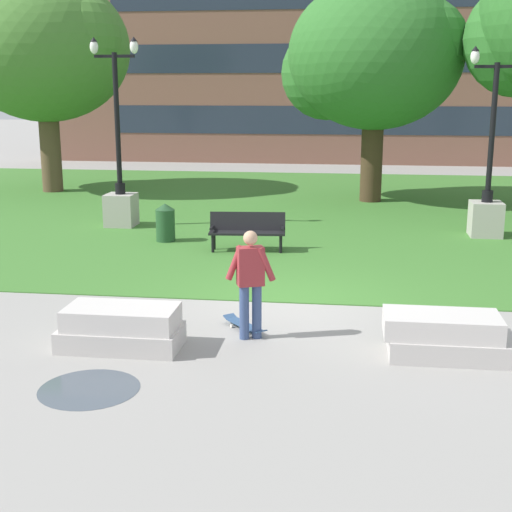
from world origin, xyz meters
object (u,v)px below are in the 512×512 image
park_bench_near_right (247,229)px  lamp_post_center (120,189)px  person_skateboarder (250,279)px  lamp_post_right (487,199)px  skateboard (245,325)px  concrete_block_center (121,328)px  trash_bin (165,222)px  concrete_block_left (447,337)px

park_bench_near_right → lamp_post_center: bearing=146.8°
person_skateboarder → lamp_post_right: size_ratio=0.36×
skateboard → lamp_post_center: lamp_post_center is taller
concrete_block_center → lamp_post_center: lamp_post_center is taller
park_bench_near_right → lamp_post_right: (5.92, 2.46, 0.46)m
park_bench_near_right → trash_bin: bearing=160.9°
skateboard → lamp_post_center: (-4.71, 8.23, 0.97)m
lamp_post_right → concrete_block_center: bearing=-127.0°
concrete_block_center → park_bench_near_right: bearing=81.9°
trash_bin → lamp_post_center: bearing=133.8°
concrete_block_center → person_skateboarder: (1.86, 0.67, 0.66)m
lamp_post_center → person_skateboarder: bearing=-60.5°
skateboard → lamp_post_center: size_ratio=0.18×
person_skateboarder → lamp_post_right: lamp_post_right is taller
concrete_block_left → person_skateboarder: person_skateboarder is taller
person_skateboarder → lamp_post_center: bearing=119.5°
person_skateboarder → lamp_post_center: (-4.86, 8.59, 0.09)m
park_bench_near_right → trash_bin: trash_bin is taller
concrete_block_center → lamp_post_center: size_ratio=0.35×
skateboard → park_bench_near_right: (-0.77, 5.65, 0.45)m
trash_bin → concrete_block_center: bearing=-80.4°
concrete_block_left → lamp_post_center: size_ratio=0.37×
concrete_block_center → lamp_post_center: (-3.00, 9.26, 0.75)m
person_skateboarder → lamp_post_right: 9.83m
skateboard → lamp_post_right: bearing=57.5°
skateboard → lamp_post_right: lamp_post_right is taller
concrete_block_center → person_skateboarder: person_skateboarder is taller
park_bench_near_right → lamp_post_right: lamp_post_right is taller
concrete_block_center → skateboard: (1.71, 1.03, -0.22)m
concrete_block_center → lamp_post_right: (6.87, 9.13, 0.69)m
park_bench_near_right → trash_bin: size_ratio=1.91×
concrete_block_center → concrete_block_left: (4.79, 0.26, 0.00)m
person_skateboarder → skateboard: person_skateboarder is taller
park_bench_near_right → trash_bin: (-2.20, 0.76, -0.04)m
lamp_post_center → trash_bin: size_ratio=5.31×
concrete_block_left → skateboard: bearing=166.0°
lamp_post_center → lamp_post_right: 9.87m
person_skateboarder → skateboard: size_ratio=1.90×
concrete_block_left → lamp_post_right: 9.14m
concrete_block_left → concrete_block_center: bearing=-176.9°
person_skateboarder → park_bench_near_right: 6.09m
concrete_block_left → lamp_post_center: lamp_post_center is taller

